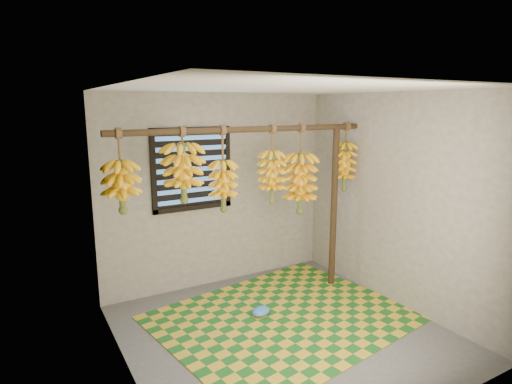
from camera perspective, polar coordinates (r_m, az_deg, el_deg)
floor at (r=4.55m, az=3.62°, el=-18.20°), size 3.00×3.00×0.01m
ceiling at (r=3.97m, az=4.07°, el=13.72°), size 3.00×3.00×0.01m
wall_back at (r=5.38m, az=-5.06°, el=0.17°), size 3.00×0.01×2.40m
wall_left at (r=3.52m, az=-17.14°, el=-6.33°), size 0.01×3.00×2.40m
wall_right at (r=5.07m, az=18.16°, el=-1.06°), size 0.01×3.00×2.40m
window at (r=5.17m, az=-8.51°, el=3.01°), size 1.00×0.04×1.00m
hanging_pole at (r=4.57m, az=-0.95°, el=8.35°), size 3.00×0.06×0.06m
support_post at (r=5.39m, az=10.33°, el=-2.13°), size 0.08×0.08×2.00m
woven_mat at (r=4.82m, az=3.87°, el=-16.27°), size 2.88×2.45×0.01m
plastic_bag at (r=4.81m, az=0.66°, el=-15.61°), size 0.27×0.24×0.09m
banana_bunch_a at (r=4.15m, az=-17.48°, el=0.74°), size 0.32×0.32×0.79m
banana_bunch_b at (r=4.30m, az=-9.66°, el=2.54°), size 0.39×0.39×0.75m
banana_bunch_c at (r=4.49m, az=-4.39°, el=0.86°), size 0.30×0.30×0.90m
banana_bunch_d at (r=4.77m, az=2.13°, el=2.09°), size 0.31×0.31×0.88m
banana_bunch_e at (r=5.00m, az=5.90°, el=1.15°), size 0.39×0.39×1.05m
banana_bunch_f at (r=5.39m, az=11.75°, el=3.37°), size 0.27×0.27×0.85m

